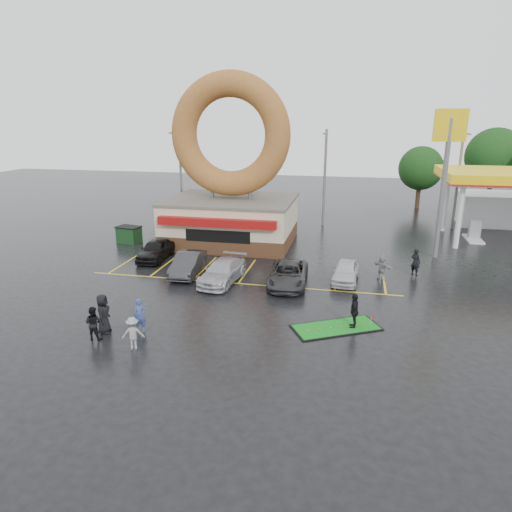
% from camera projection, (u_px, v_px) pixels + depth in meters
% --- Properties ---
extents(ground, '(120.00, 120.00, 0.00)m').
position_uv_depth(ground, '(223.00, 304.00, 25.50)').
color(ground, black).
rests_on(ground, ground).
extents(donut_shop, '(10.20, 8.70, 13.50)m').
position_uv_depth(donut_shop, '(231.00, 189.00, 36.94)').
color(donut_shop, '#472B19').
rests_on(donut_shop, ground).
extents(gas_station, '(12.30, 13.65, 5.90)m').
position_uv_depth(gas_station, '(508.00, 193.00, 40.00)').
color(gas_station, silver).
rests_on(gas_station, ground).
extents(shell_sign, '(2.20, 0.36, 10.60)m').
position_uv_depth(shell_sign, '(447.00, 157.00, 31.97)').
color(shell_sign, slate).
rests_on(shell_sign, ground).
extents(streetlight_left, '(0.40, 2.21, 9.00)m').
position_uv_depth(streetlight_left, '(180.00, 173.00, 44.76)').
color(streetlight_left, slate).
rests_on(streetlight_left, ground).
extents(streetlight_mid, '(0.40, 2.21, 9.00)m').
position_uv_depth(streetlight_mid, '(325.00, 176.00, 42.88)').
color(streetlight_mid, slate).
rests_on(streetlight_mid, ground).
extents(streetlight_right, '(0.40, 2.21, 9.00)m').
position_uv_depth(streetlight_right, '(458.00, 178.00, 41.40)').
color(streetlight_right, slate).
rests_on(streetlight_right, ground).
extents(tree_far_c, '(6.30, 6.30, 9.00)m').
position_uv_depth(tree_far_c, '(494.00, 156.00, 51.19)').
color(tree_far_c, '#332114').
rests_on(tree_far_c, ground).
extents(tree_far_d, '(4.90, 4.90, 7.00)m').
position_uv_depth(tree_far_d, '(421.00, 168.00, 51.31)').
color(tree_far_d, '#332114').
rests_on(tree_far_d, ground).
extents(car_black, '(1.97, 4.49, 1.50)m').
position_uv_depth(car_black, '(156.00, 249.00, 33.39)').
color(car_black, black).
rests_on(car_black, ground).
extents(car_dgrey, '(1.89, 4.57, 1.47)m').
position_uv_depth(car_dgrey, '(188.00, 264.00, 30.19)').
color(car_dgrey, '#2A2A2D').
rests_on(car_dgrey, ground).
extents(car_silver, '(2.46, 4.98, 1.39)m').
position_uv_depth(car_silver, '(223.00, 271.00, 28.78)').
color(car_silver, '#ACACB1').
rests_on(car_silver, ground).
extents(car_grey, '(2.54, 5.06, 1.38)m').
position_uv_depth(car_grey, '(288.00, 274.00, 28.28)').
color(car_grey, '#2D2D30').
rests_on(car_grey, ground).
extents(car_white, '(1.82, 3.95, 1.31)m').
position_uv_depth(car_white, '(346.00, 272.00, 28.86)').
color(car_white, silver).
rests_on(car_white, ground).
extents(person_blue, '(0.70, 0.55, 1.68)m').
position_uv_depth(person_blue, '(140.00, 315.00, 22.04)').
color(person_blue, navy).
rests_on(person_blue, ground).
extents(person_blackjkt, '(0.82, 0.65, 1.63)m').
position_uv_depth(person_blackjkt, '(93.00, 323.00, 21.26)').
color(person_blackjkt, black).
rests_on(person_blackjkt, ground).
extents(person_hoodie, '(1.13, 0.89, 1.53)m').
position_uv_depth(person_hoodie, '(133.00, 333.00, 20.38)').
color(person_hoodie, gray).
rests_on(person_hoodie, ground).
extents(person_bystander, '(0.82, 1.07, 1.96)m').
position_uv_depth(person_bystander, '(103.00, 314.00, 21.87)').
color(person_bystander, black).
rests_on(person_bystander, ground).
extents(person_cameraman, '(0.47, 1.07, 1.80)m').
position_uv_depth(person_cameraman, '(354.00, 311.00, 22.39)').
color(person_cameraman, black).
rests_on(person_cameraman, ground).
extents(person_walker_near, '(1.42, 1.39, 1.63)m').
position_uv_depth(person_walker_near, '(382.00, 267.00, 29.21)').
color(person_walker_near, gray).
rests_on(person_walker_near, ground).
extents(person_walker_far, '(0.78, 0.75, 1.81)m').
position_uv_depth(person_walker_far, '(415.00, 262.00, 29.97)').
color(person_walker_far, black).
rests_on(person_walker_far, ground).
extents(dumpster, '(2.00, 1.53, 1.30)m').
position_uv_depth(dumpster, '(129.00, 235.00, 37.92)').
color(dumpster, '#163A1B').
rests_on(dumpster, ground).
extents(putting_green, '(4.67, 3.70, 0.54)m').
position_uv_depth(putting_green, '(336.00, 327.00, 22.59)').
color(putting_green, black).
rests_on(putting_green, ground).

